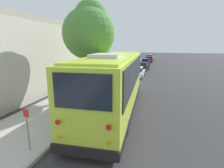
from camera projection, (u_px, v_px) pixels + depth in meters
ground_plane at (118, 107)px, 11.37m from camera, size 160.00×160.00×0.00m
sidewalk_slab at (71, 101)px, 12.24m from camera, size 80.00×3.73×0.15m
curb_strip at (97, 104)px, 11.73m from camera, size 80.00×0.14×0.15m
shuttle_bus at (115, 80)px, 10.32m from camera, size 10.44×3.18×3.55m
parked_sedan_white at (136, 72)px, 21.65m from camera, size 4.38×1.84×1.27m
parked_sedan_black at (143, 67)px, 27.27m from camera, size 4.77×1.90×1.29m
parked_sedan_blue at (145, 62)px, 33.95m from camera, size 4.56×1.91×1.33m
parked_sedan_maroon at (149, 59)px, 40.38m from camera, size 4.64×1.75×1.32m
parked_sedan_tan at (150, 57)px, 47.06m from camera, size 4.63×2.05×1.33m
street_tree at (89, 30)px, 12.45m from camera, size 3.71×3.71×6.98m
sign_post_near at (28, 130)px, 6.29m from camera, size 0.06×0.22×1.59m
sign_post_far at (59, 113)px, 8.25m from camera, size 0.06×0.06×1.34m
fire_hydrant at (112, 80)px, 17.28m from camera, size 0.22×0.22×0.81m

